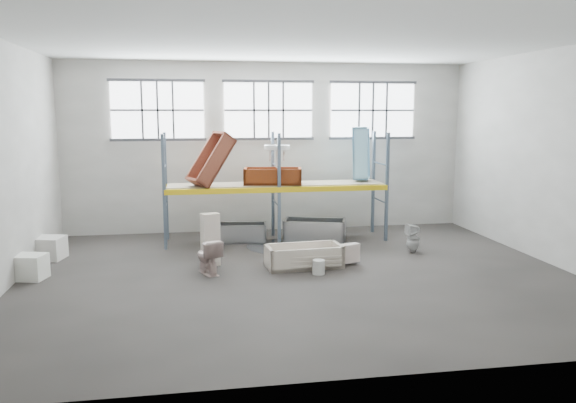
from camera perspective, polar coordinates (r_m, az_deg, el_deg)
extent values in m
cube|color=#453F3B|center=(12.63, 1.15, -7.56)|extent=(12.00, 10.00, 0.10)
cube|color=silver|center=(12.21, 1.23, 16.06)|extent=(12.00, 10.00, 0.10)
cube|color=#A19E96|center=(17.13, -2.00, 5.45)|extent=(12.00, 0.10, 5.00)
cube|color=#A6A39B|center=(7.29, 8.66, 0.69)|extent=(12.00, 0.10, 5.00)
cube|color=#ADA8A0|center=(14.56, 25.34, 4.00)|extent=(0.10, 10.00, 5.00)
cube|color=white|center=(16.86, -12.94, 8.92)|extent=(2.60, 0.04, 1.60)
cube|color=white|center=(16.99, -1.97, 9.14)|extent=(2.60, 0.04, 1.60)
cube|color=white|center=(17.71, 8.48, 9.04)|extent=(2.60, 0.04, 1.60)
cube|color=slate|center=(14.95, -12.33, 0.90)|extent=(0.08, 0.08, 3.00)
cube|color=slate|center=(16.14, -12.14, 1.48)|extent=(0.08, 0.08, 3.00)
cube|color=slate|center=(15.11, -0.89, 1.18)|extent=(0.08, 0.08, 3.00)
cube|color=slate|center=(16.28, -1.53, 1.74)|extent=(0.08, 0.08, 3.00)
cube|color=slate|center=(15.84, 9.90, 1.41)|extent=(0.08, 0.08, 3.00)
cube|color=slate|center=(16.97, 8.55, 1.94)|extent=(0.08, 0.08, 3.00)
cube|color=yellow|center=(15.11, -0.89, 1.18)|extent=(6.00, 0.10, 0.14)
cube|color=yellow|center=(16.28, -1.53, 1.74)|extent=(6.00, 0.10, 0.14)
cube|color=gray|center=(15.69, -1.22, 1.76)|extent=(5.90, 1.10, 0.03)
cylinder|color=black|center=(15.19, -0.76, -4.52)|extent=(1.80, 1.80, 0.00)
cube|color=beige|center=(13.43, 6.20, -5.15)|extent=(0.49, 0.34, 0.43)
imported|color=silver|center=(13.20, 3.46, -5.90)|extent=(0.52, 0.52, 0.17)
imported|color=beige|center=(12.71, -8.03, -5.47)|extent=(0.68, 0.88, 0.79)
cube|color=beige|center=(13.33, -7.79, -3.81)|extent=(0.46, 0.38, 1.23)
imported|color=silver|center=(14.84, 12.45, -3.61)|extent=(0.36, 0.35, 0.74)
imported|color=silver|center=(15.36, -1.10, 3.54)|extent=(0.75, 0.61, 0.62)
cylinder|color=beige|center=(12.63, 3.10, -6.58)|extent=(0.34, 0.34, 0.32)
cube|color=white|center=(13.41, -24.45, -6.00)|extent=(0.73, 0.67, 0.53)
cube|color=silver|center=(15.03, -22.82, -4.33)|extent=(0.78, 0.78, 0.54)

